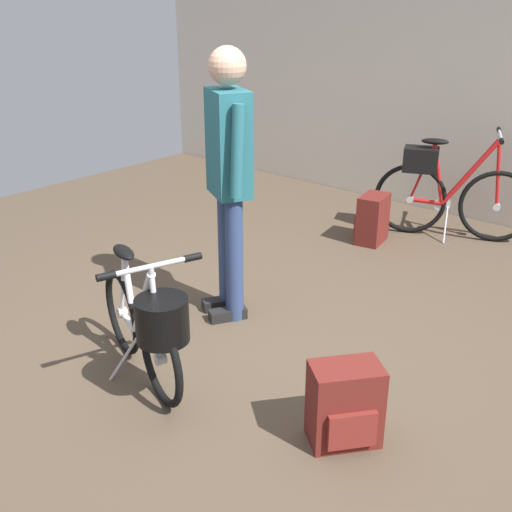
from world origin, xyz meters
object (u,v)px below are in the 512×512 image
at_px(backpack_on_floor, 345,405).
at_px(handbag_on_floor, 372,219).
at_px(folding_bike_foreground, 147,324).
at_px(display_bike_left, 445,189).
at_px(visitor_near_wall, 229,170).

distance_m(backpack_on_floor, handbag_on_floor, 2.60).
bearing_deg(folding_bike_foreground, display_bike_left, 86.86).
height_order(display_bike_left, visitor_near_wall, visitor_near_wall).
xyz_separation_m(visitor_near_wall, backpack_on_floor, (1.27, -0.59, -0.76)).
xyz_separation_m(folding_bike_foreground, backpack_on_floor, (1.03, 0.29, -0.17)).
xyz_separation_m(backpack_on_floor, handbag_on_floor, (-1.24, 2.29, 0.00)).
xyz_separation_m(display_bike_left, handbag_on_floor, (-0.38, -0.51, -0.22)).
height_order(display_bike_left, handbag_on_floor, display_bike_left).
bearing_deg(handbag_on_floor, visitor_near_wall, -91.03).
height_order(backpack_on_floor, handbag_on_floor, handbag_on_floor).
height_order(folding_bike_foreground, display_bike_left, display_bike_left).
bearing_deg(folding_bike_foreground, backpack_on_floor, 16.00).
xyz_separation_m(display_bike_left, backpack_on_floor, (0.86, -2.80, -0.22)).
bearing_deg(folding_bike_foreground, handbag_on_floor, 94.66).
relative_size(display_bike_left, backpack_on_floor, 3.04).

